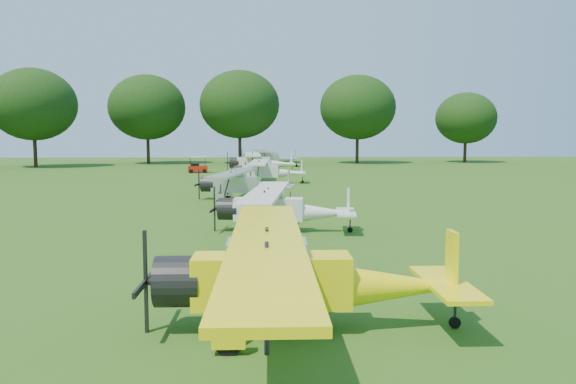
# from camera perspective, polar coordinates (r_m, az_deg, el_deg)

# --- Properties ---
(ground) EXTENTS (160.00, 160.00, 0.00)m
(ground) POSITION_cam_1_polar(r_m,az_deg,el_deg) (22.23, -4.65, -4.16)
(ground) COLOR #2E5816
(ground) RESTS_ON ground
(tree_belt) EXTENTS (137.36, 130.27, 14.52)m
(tree_belt) POSITION_cam_1_polar(r_m,az_deg,el_deg) (22.64, 4.65, 16.45)
(tree_belt) COLOR black
(tree_belt) RESTS_ON ground
(aircraft_2) EXTENTS (6.39, 10.14, 2.01)m
(aircraft_2) POSITION_cam_1_polar(r_m,az_deg,el_deg) (11.02, 0.85, -8.10)
(aircraft_2) COLOR #FFEF0A
(aircraft_2) RESTS_ON ground
(aircraft_3) EXTENTS (5.74, 9.12, 1.79)m
(aircraft_3) POSITION_cam_1_polar(r_m,az_deg,el_deg) (22.30, -0.90, -1.39)
(aircraft_3) COLOR white
(aircraft_3) RESTS_ON ground
(aircraft_4) EXTENTS (5.89, 9.32, 1.83)m
(aircraft_4) POSITION_cam_1_polar(r_m,az_deg,el_deg) (33.57, -4.67, 1.02)
(aircraft_4) COLOR silver
(aircraft_4) RESTS_ON ground
(aircraft_5) EXTENTS (6.07, 9.66, 1.90)m
(aircraft_5) POSITION_cam_1_polar(r_m,az_deg,el_deg) (45.56, -2.27, 2.32)
(aircraft_5) COLOR white
(aircraft_5) RESTS_ON ground
(aircraft_6) EXTENTS (6.99, 11.10, 2.19)m
(aircraft_6) POSITION_cam_1_polar(r_m,az_deg,el_deg) (57.61, -3.00, 3.19)
(aircraft_6) COLOR white
(aircraft_6) RESTS_ON ground
(aircraft_7) EXTENTS (7.19, 11.43, 2.25)m
(aircraft_7) POSITION_cam_1_polar(r_m,az_deg,el_deg) (69.50, -2.01, 3.65)
(aircraft_7) COLOR silver
(aircraft_7) RESTS_ON ground
(golf_cart) EXTENTS (2.10, 1.42, 1.69)m
(golf_cart) POSITION_cam_1_polar(r_m,az_deg,el_deg) (59.11, -9.20, 2.49)
(golf_cart) COLOR #AE200C
(golf_cart) RESTS_ON ground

